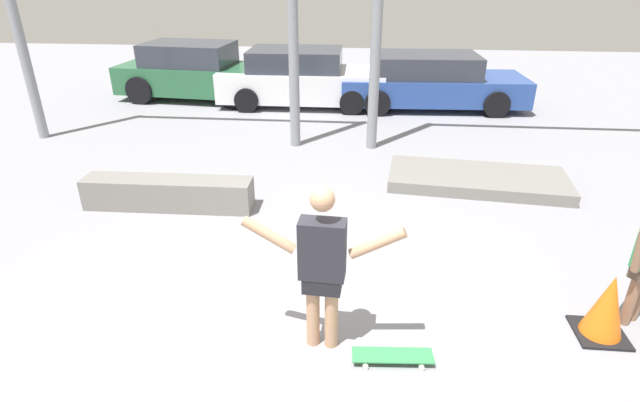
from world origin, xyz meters
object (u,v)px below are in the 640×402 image
Objects in this scene: skateboard at (393,356)px; parked_car_green at (195,72)px; parked_car_white at (301,78)px; parked_car_blue at (430,82)px; skateboarder at (322,263)px; grind_box at (168,193)px; traffic_cone at (607,307)px; manual_pad at (477,179)px.

parked_car_green is at bearing 113.55° from skateboard.
parked_car_green is at bearing 172.46° from parked_car_white.
parked_car_blue reaches higher than skateboard.
parked_car_white is at bearing 101.95° from skateboarder.
parked_car_blue is (1.95, 9.10, -0.30)m from skateboarder.
traffic_cone reaches higher than grind_box.
parked_car_green reaches higher than parked_car_blue.
parked_car_white is 5.99× the size of traffic_cone.
traffic_cone is (4.16, -8.64, -0.34)m from parked_car_white.
parked_car_blue is at bearing 2.84° from parked_car_green.
manual_pad is at bearing -54.29° from parked_car_white.
manual_pad is at bearing -88.96° from parked_car_blue.
skateboard is at bearing -78.13° from parked_car_white.
skateboard is 2.21m from traffic_cone.
grind_box is at bearing 155.98° from traffic_cone.
parked_car_white is at bearing 78.67° from grind_box.
skateboard is 0.18× the size of parked_car_green.
parked_car_blue is 8.75m from traffic_cone.
manual_pad is at bearing -33.29° from parked_car_green.
parked_car_white is at bearing 98.61° from skateboard.
skateboarder reaches higher than grind_box.
parked_car_blue is at bearing 78.34° from skateboard.
parked_car_green reaches higher than parked_car_white.
parked_car_green is (-4.97, 9.58, 0.65)m from skateboard.
parked_car_green is (-1.68, 6.59, 0.48)m from grind_box.
manual_pad is (2.27, 4.11, -0.84)m from skateboarder.
grind_box is 3.63× the size of traffic_cone.
traffic_cone is (2.81, 0.39, -0.60)m from skateboarder.
parked_car_white is at bearing 178.43° from parked_car_blue.
grind_box is 0.61× the size of parked_car_white.
manual_pad is 0.69× the size of parked_car_white.
manual_pad is 6.14m from parked_car_white.
traffic_cone is (5.41, -2.41, 0.11)m from grind_box.
manual_pad is at bearing 64.57° from skateboarder.
skateboarder is at bearing -47.13° from grind_box.
parked_car_green is 6.24m from parked_car_blue.
parked_car_white reaches higher than manual_pad.
parked_car_blue is at bearing 93.60° from manual_pad.
parked_car_green is 11.46m from traffic_cone.
skateboard is 9.38m from parked_car_blue.
parked_car_white is 3.31m from parked_car_blue.
parked_car_blue is at bearing 95.60° from traffic_cone.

